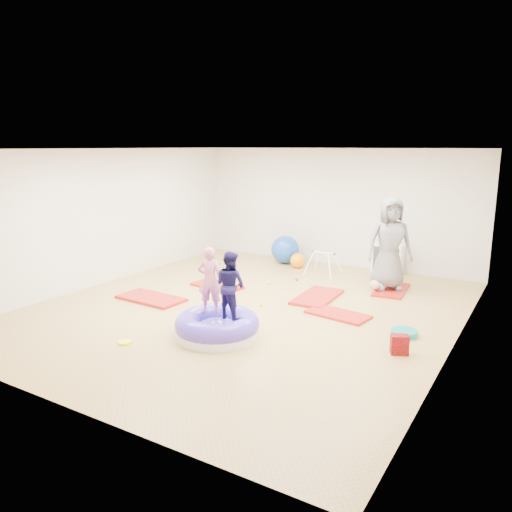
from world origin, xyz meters
The scene contains 19 objects.
room centered at (0.00, 0.00, 1.40)m, with size 7.01×8.01×2.81m.
gym_mat_front_left centered at (-1.82, -0.53, 0.03)m, with size 1.30×0.65×0.05m, color #AF1C1C.
gym_mat_mid_left centered at (-1.26, 0.83, 0.02)m, with size 1.07×0.53×0.04m, color #AF1C1C.
gym_mat_center_back centered at (0.84, 1.18, 0.03)m, with size 1.29×0.64×0.05m, color #AF1C1C.
gym_mat_right centered at (1.55, 0.45, 0.02)m, with size 1.07×0.53×0.04m, color #AF1C1C.
gym_mat_rear_right centered at (1.91, 2.40, 0.02)m, with size 1.14×0.57×0.05m, color #AF1C1C.
inflatable_cushion centered at (0.34, -1.41, 0.16)m, with size 1.30×1.30×0.41m.
child_pink centered at (0.14, -1.30, 0.89)m, with size 0.38×0.25×1.04m, color #D86D90.
child_navy centered at (0.55, -1.35, 0.89)m, with size 0.50×0.39×1.02m, color #140F3F.
adult_caregiver centered at (1.82, 2.40, 0.97)m, with size 0.90×0.59×1.84m, color slate.
infant centered at (1.69, 2.19, 0.15)m, with size 0.34×0.35×0.20m.
ball_pit_balls centered at (-0.26, 1.50, 0.03)m, with size 4.05×2.03×0.07m.
exercise_ball_blue centered at (-1.06, 3.46, 0.34)m, with size 0.69×0.69×0.69m, color #1B4AAB.
exercise_ball_orange centered at (-0.57, 3.17, 0.18)m, with size 0.35×0.35×0.35m, color orange.
infant_play_gym centered at (0.24, 2.82, 0.36)m, with size 0.71×0.67×0.54m.
cube_shelf centered at (1.41, 3.79, 0.34)m, with size 0.67×0.33×0.67m.
balance_disc centered at (2.78, 0.10, 0.04)m, with size 0.40×0.40×0.09m, color #117C77.
backpack centered at (2.90, -0.63, 0.14)m, with size 0.24×0.15×0.28m, color red.
yellow_toy centered at (-0.68, -2.33, 0.02)m, with size 0.21×0.21×0.03m, color #FFFC04.
Camera 1 is at (4.54, -7.25, 2.85)m, focal length 35.00 mm.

